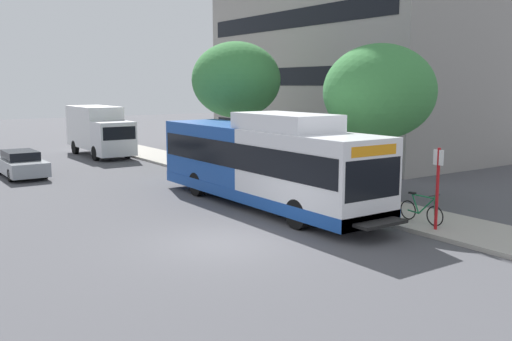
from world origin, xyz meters
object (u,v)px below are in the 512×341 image
at_px(transit_bus, 264,163).
at_px(street_tree_near_stop, 379,92).
at_px(street_tree_mid_block, 236,80).
at_px(bus_stop_sign_pole, 438,182).
at_px(bicycle_parked, 421,210).
at_px(parked_car_far_lane, 21,164).
at_px(box_truck_background, 99,130).

relative_size(transit_bus, street_tree_near_stop, 2.00).
bearing_deg(street_tree_mid_block, street_tree_near_stop, -87.05).
bearing_deg(transit_bus, bus_stop_sign_pole, -72.07).
relative_size(bicycle_parked, street_tree_near_stop, 0.29).
bearing_deg(transit_bus, parked_car_far_lane, 115.48).
height_order(transit_bus, bicycle_parked, transit_bus).
height_order(bicycle_parked, box_truck_background, box_truck_background).
bearing_deg(bus_stop_sign_pole, box_truck_background, 94.40).
bearing_deg(bus_stop_sign_pole, bicycle_parked, 68.75).
bearing_deg(bicycle_parked, transit_bus, 113.21).
relative_size(street_tree_near_stop, box_truck_background, 0.87).
relative_size(bus_stop_sign_pole, parked_car_far_lane, 0.58).
distance_m(bus_stop_sign_pole, bicycle_parked, 1.41).
distance_m(bus_stop_sign_pole, parked_car_far_lane, 20.98).
height_order(street_tree_mid_block, parked_car_far_lane, street_tree_mid_block).
xyz_separation_m(bus_stop_sign_pole, street_tree_near_stop, (2.11, 4.53, 2.74)).
bearing_deg(street_tree_near_stop, transit_bus, 155.42).
distance_m(bicycle_parked, parked_car_far_lane, 20.33).
bearing_deg(street_tree_near_stop, bus_stop_sign_pole, -114.90).
bearing_deg(box_truck_background, street_tree_near_stop, -78.99).
bearing_deg(bus_stop_sign_pole, street_tree_near_stop, 65.10).
bearing_deg(bus_stop_sign_pole, parked_car_far_lane, 113.04).
bearing_deg(parked_car_far_lane, bus_stop_sign_pole, -66.96).
bearing_deg(transit_bus, bicycle_parked, -66.79).
bearing_deg(street_tree_mid_block, box_truck_background, 107.56).
bearing_deg(street_tree_near_stop, bicycle_parked, -115.70).
xyz_separation_m(transit_bus, parked_car_far_lane, (-6.11, 12.83, -1.04)).
xyz_separation_m(bicycle_parked, parked_car_far_lane, (-8.53, 18.45, 0.10)).
height_order(bicycle_parked, street_tree_near_stop, street_tree_near_stop).
bearing_deg(parked_car_far_lane, bicycle_parked, -65.20).
distance_m(bicycle_parked, box_truck_background, 24.70).
bearing_deg(box_truck_background, bus_stop_sign_pole, -85.60).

